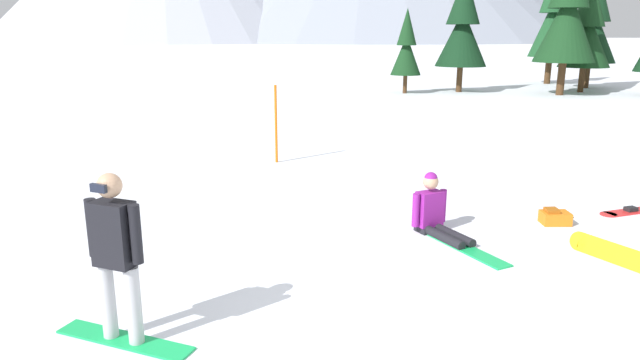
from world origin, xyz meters
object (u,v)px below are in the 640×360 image
snowboarder_foreground (116,256)px  loose_snowboard_far_spare (640,210)px  loose_snowboard_near_right (629,258)px  trail_marker_pole (276,124)px  snowboarder_midground (436,214)px  pine_tree_young (554,16)px  backpack_orange (555,217)px  pine_tree_tall (463,27)px  pine_tree_leaning (568,12)px  pine_tree_broad (406,47)px  pine_tree_short (587,30)px  pine_tree_twin (593,25)px

snowboarder_foreground → loose_snowboard_far_spare: bearing=37.6°
loose_snowboard_near_right → trail_marker_pole: 8.18m
snowboarder_midground → pine_tree_young: bearing=73.6°
backpack_orange → trail_marker_pole: size_ratio=0.29×
snowboarder_foreground → pine_tree_tall: pine_tree_tall is taller
backpack_orange → pine_tree_leaning: 21.79m
snowboarder_midground → pine_tree_broad: 21.43m
snowboarder_midground → loose_snowboard_near_right: snowboarder_midground is taller
pine_tree_short → trail_marker_pole: bearing=-123.5°
pine_tree_short → backpack_orange: bearing=-107.0°
pine_tree_short → pine_tree_tall: size_ratio=0.97×
pine_tree_tall → pine_tree_young: pine_tree_young is taller
loose_snowboard_far_spare → pine_tree_short: (5.20, 21.53, 3.17)m
trail_marker_pole → pine_tree_short: pine_tree_short is taller
backpack_orange → pine_tree_twin: size_ratio=0.08×
pine_tree_leaning → pine_tree_tall: bearing=169.8°
loose_snowboard_near_right → trail_marker_pole: bearing=137.1°
snowboarder_foreground → loose_snowboard_near_right: snowboarder_foreground is taller
snowboarder_foreground → pine_tree_tall: (5.76, 26.03, 2.38)m
trail_marker_pole → pine_tree_short: (12.32, 18.63, 2.27)m
backpack_orange → pine_tree_young: 28.50m
loose_snowboard_far_spare → trail_marker_pole: size_ratio=0.88×
loose_snowboard_far_spare → pine_tree_leaning: (3.72, 19.82, 3.99)m
snowboarder_foreground → pine_tree_leaning: (10.63, 25.15, 3.09)m
backpack_orange → pine_tree_broad: pine_tree_broad is taller
pine_tree_broad → pine_tree_leaning: size_ratio=0.58×
pine_tree_twin → pine_tree_young: size_ratio=0.86×
snowboarder_foreground → pine_tree_short: 29.55m
snowboarder_foreground → pine_tree_twin: bearing=65.9°
snowboarder_foreground → pine_tree_twin: pine_tree_twin is taller
pine_tree_twin → pine_tree_leaning: pine_tree_leaning is taller
pine_tree_short → pine_tree_broad: bearing=-168.2°
snowboarder_foreground → pine_tree_tall: 26.76m
pine_tree_twin → pine_tree_short: bearing=-111.9°
pine_tree_short → snowboarder_midground: bearing=-110.8°
backpack_orange → trail_marker_pole: 6.71m
backpack_orange → pine_tree_tall: 21.87m
loose_snowboard_far_spare → pine_tree_twin: size_ratio=0.26×
pine_tree_young → snowboarder_foreground: bearing=-110.0°
snowboarder_foreground → pine_tree_broad: size_ratio=0.41×
snowboarder_foreground → pine_tree_leaning: 27.48m
trail_marker_pole → loose_snowboard_near_right: bearing=-42.9°
pine_tree_tall → pine_tree_twin: bearing=24.2°
trail_marker_pole → pine_tree_short: 22.45m
snowboarder_foreground → pine_tree_broad: bearing=83.3°
trail_marker_pole → pine_tree_tall: 18.93m
backpack_orange → pine_tree_tall: size_ratio=0.09×
pine_tree_tall → pine_tree_young: (5.86, 5.87, 0.71)m
loose_snowboard_far_spare → backpack_orange: backpack_orange is taller
backpack_orange → pine_tree_short: pine_tree_short is taller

